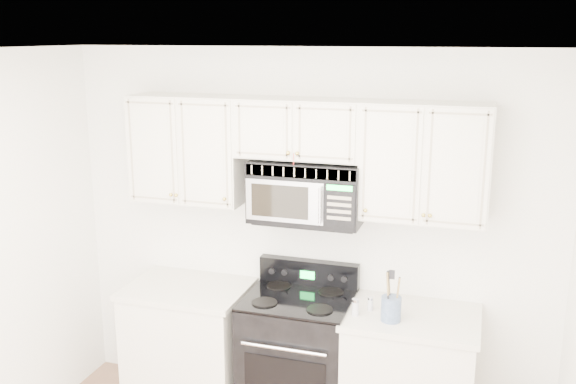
% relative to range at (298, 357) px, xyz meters
% --- Properties ---
extents(room, '(3.51, 3.51, 2.61)m').
position_rel_range_xyz_m(room, '(-0.03, -1.45, 0.82)').
color(room, '#88664C').
rests_on(room, ground).
extents(base_cabinet_left, '(0.86, 0.65, 0.92)m').
position_rel_range_xyz_m(base_cabinet_left, '(-0.83, -0.01, -0.06)').
color(base_cabinet_left, silver).
rests_on(base_cabinet_left, ground).
extents(base_cabinet_right, '(0.86, 0.65, 0.92)m').
position_rel_range_xyz_m(base_cabinet_right, '(0.77, -0.01, -0.06)').
color(base_cabinet_right, silver).
rests_on(base_cabinet_right, ground).
extents(range, '(0.72, 0.66, 1.11)m').
position_rel_range_xyz_m(range, '(0.00, 0.00, 0.00)').
color(range, black).
rests_on(range, ground).
extents(upper_cabinets, '(2.44, 0.37, 0.75)m').
position_rel_range_xyz_m(upper_cabinets, '(-0.03, 0.14, 1.45)').
color(upper_cabinets, silver).
rests_on(upper_cabinets, ground).
extents(microwave, '(0.75, 0.43, 0.42)m').
position_rel_range_xyz_m(microwave, '(0.02, 0.11, 1.17)').
color(microwave, black).
rests_on(microwave, ground).
extents(utensil_crock, '(0.13, 0.13, 0.34)m').
position_rel_range_xyz_m(utensil_crock, '(0.65, -0.14, 0.52)').
color(utensil_crock, slate).
rests_on(utensil_crock, base_cabinet_right).
extents(shaker_salt, '(0.05, 0.05, 0.11)m').
position_rel_range_xyz_m(shaker_salt, '(0.42, -0.13, 0.49)').
color(shaker_salt, '#B4B3BF').
rests_on(shaker_salt, base_cabinet_right).
extents(shaker_pepper, '(0.04, 0.04, 0.09)m').
position_rel_range_xyz_m(shaker_pepper, '(0.50, -0.03, 0.48)').
color(shaker_pepper, '#B4B3BF').
rests_on(shaker_pepper, base_cabinet_right).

